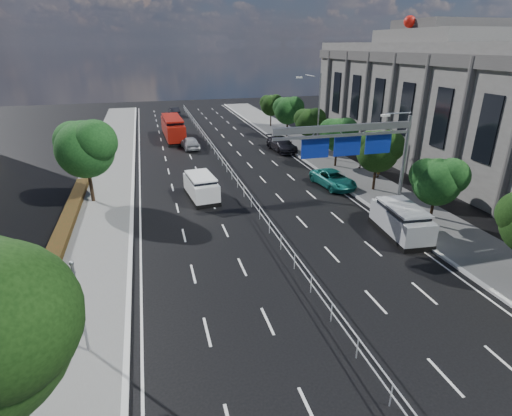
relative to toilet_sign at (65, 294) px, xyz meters
name	(u,v)px	position (x,y,z in m)	size (l,w,h in m)	color
ground	(323,311)	(10.95, 0.00, -2.94)	(160.00, 160.00, 0.00)	black
sidewalk_near	(63,356)	(-0.55, 0.00, -2.87)	(5.00, 140.00, 0.14)	slate
kerb_near	(127,345)	(1.95, 0.00, -2.87)	(0.25, 140.00, 0.15)	silver
kerb_far	(479,282)	(19.95, 0.00, -2.87)	(0.25, 140.00, 0.15)	silver
median_fence	(228,169)	(10.95, 22.50, -2.42)	(0.05, 85.00, 1.02)	silver
hedge_near	(40,289)	(-2.35, 5.00, -2.58)	(1.00, 36.00, 0.44)	black
toilet_sign	(65,294)	(0.00, 0.00, 0.00)	(1.62, 0.18, 4.34)	gray
overhead_gantry	(358,141)	(17.69, 10.05, 2.66)	(10.24, 0.38, 7.45)	gray
streetlight_far	(316,111)	(21.46, 26.00, 2.27)	(2.78, 2.40, 9.00)	gray
civic_hall	(448,101)	(34.67, 22.00, 3.33)	(14.40, 36.00, 14.35)	slate
near_tree_back	(85,146)	(-0.99, 17.97, 1.67)	(4.84, 4.51, 6.69)	black
far_tree_c	(438,179)	(22.20, 6.98, 0.48)	(3.52, 3.28, 4.94)	black
far_tree_d	(378,149)	(22.20, 14.48, 0.74)	(3.85, 3.59, 5.34)	black
far_tree_e	(338,133)	(22.20, 21.98, 0.61)	(3.63, 3.38, 5.13)	black
far_tree_f	(309,121)	(22.20, 29.48, 0.55)	(3.52, 3.28, 5.02)	black
far_tree_g	(288,109)	(22.20, 36.98, 0.81)	(3.96, 3.69, 5.45)	black
far_tree_h	(271,104)	(22.20, 44.48, 0.48)	(3.41, 3.18, 4.91)	black
white_minivan	(201,187)	(7.49, 16.57, -1.95)	(2.49, 4.84, 2.02)	black
red_bus	(173,128)	(7.06, 39.90, -1.42)	(2.61, 9.84, 2.92)	black
near_car_silver	(190,143)	(8.57, 33.82, -2.19)	(1.77, 4.40, 1.50)	#A5A7AC
near_car_dark	(174,112)	(8.66, 58.97, -2.21)	(1.56, 4.46, 1.47)	black
silver_minivan	(401,221)	(19.25, 6.24, -1.91)	(2.60, 5.22, 2.09)	black
parked_car_teal	(333,179)	(19.25, 16.45, -2.24)	(2.34, 5.07, 1.41)	#1B7B71
parked_car_dark	(282,144)	(19.00, 30.00, -2.15)	(2.22, 5.47, 1.59)	black
pedestrian_a	(379,168)	(24.35, 17.44, -1.90)	(0.66, 0.43, 1.82)	gray
pedestrian_b	(362,159)	(24.35, 20.60, -1.83)	(0.94, 0.74, 1.94)	gray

